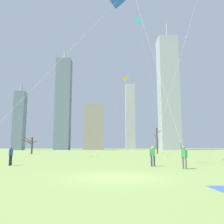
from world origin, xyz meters
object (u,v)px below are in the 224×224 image
object	(u,v)px
distant_kite_drifting_right_teal	(140,30)
bare_tree_leftmost	(31,144)
bare_tree_far_right_edge	(157,140)
kite_flyer_far_back_blue	(19,109)
bystander_strolling_midfield	(11,155)
kite_flyer_midfield_left_green	(170,112)
distant_kite_low_near_trees_yellow	(124,84)
kite_flyer_midfield_center_red	(169,100)

from	to	relation	value
distant_kite_drifting_right_teal	bare_tree_leftmost	bearing A→B (deg)	143.16
distant_kite_drifting_right_teal	bare_tree_far_right_edge	bearing A→B (deg)	70.03
distant_kite_drifting_right_teal	bare_tree_leftmost	xyz separation A→B (m)	(-21.84, 16.37, -18.67)
kite_flyer_far_back_blue	bystander_strolling_midfield	xyz separation A→B (m)	(-1.97, 4.25, -3.28)
bystander_strolling_midfield	bare_tree_far_right_edge	distance (m)	39.12
distant_kite_drifting_right_teal	bare_tree_far_right_edge	xyz separation A→B (m)	(6.42, 17.67, -17.72)
bystander_strolling_midfield	kite_flyer_midfield_left_green	bearing A→B (deg)	-11.82
distant_kite_low_near_trees_yellow	kite_flyer_midfield_center_red	bearing A→B (deg)	-86.67
kite_flyer_midfield_center_red	kite_flyer_far_back_blue	size ratio (longest dim) A/B	1.27
bystander_strolling_midfield	distant_kite_drifting_right_teal	distance (m)	28.93
bare_tree_leftmost	bare_tree_far_right_edge	xyz separation A→B (m)	(28.26, 1.30, 0.96)
kite_flyer_midfield_center_red	distant_kite_drifting_right_teal	size ratio (longest dim) A/B	0.86
distant_kite_drifting_right_teal	distant_kite_low_near_trees_yellow	xyz separation A→B (m)	(-2.23, 5.93, -7.55)
distant_kite_drifting_right_teal	kite_flyer_midfield_center_red	bearing A→B (deg)	-92.74
kite_flyer_far_back_blue	distant_kite_low_near_trees_yellow	bearing A→B (deg)	69.02
bare_tree_leftmost	kite_flyer_midfield_left_green	bearing A→B (deg)	-58.91
bystander_strolling_midfield	bare_tree_far_right_edge	bearing A→B (deg)	58.35
kite_flyer_midfield_left_green	distant_kite_drifting_right_teal	world-z (taller)	distant_kite_drifting_right_teal
distant_kite_drifting_right_teal	bystander_strolling_midfield	bearing A→B (deg)	-132.09
kite_flyer_far_back_blue	bystander_strolling_midfield	world-z (taller)	kite_flyer_far_back_blue
distant_kite_drifting_right_teal	kite_flyer_far_back_blue	bearing A→B (deg)	-121.39
kite_flyer_midfield_left_green	distant_kite_low_near_trees_yellow	distance (m)	25.90
bare_tree_far_right_edge	kite_flyer_far_back_blue	bearing A→B (deg)	-116.29
bystander_strolling_midfield	distant_kite_low_near_trees_yellow	distance (m)	27.49
kite_flyer_far_back_blue	distant_kite_drifting_right_teal	distance (m)	28.56
kite_flyer_midfield_center_red	distant_kite_drifting_right_teal	world-z (taller)	distant_kite_drifting_right_teal
bare_tree_leftmost	bare_tree_far_right_edge	distance (m)	28.31
kite_flyer_far_back_blue	bare_tree_far_right_edge	bearing A→B (deg)	63.71
kite_flyer_midfield_center_red	kite_flyer_far_back_blue	xyz separation A→B (m)	(-11.26, -2.11, -1.18)
kite_flyer_far_back_blue	bare_tree_leftmost	distance (m)	37.55
bystander_strolling_midfield	kite_flyer_far_back_blue	bearing A→B (deg)	-65.10
kite_flyer_midfield_center_red	bare_tree_leftmost	xyz separation A→B (m)	(-21.00, 34.09, -3.24)
bystander_strolling_midfield	distant_kite_low_near_trees_yellow	world-z (taller)	distant_kite_low_near_trees_yellow
kite_flyer_far_back_blue	distant_kite_drifting_right_teal	xyz separation A→B (m)	(12.10, 19.84, 16.61)
distant_kite_drifting_right_teal	bare_tree_leftmost	world-z (taller)	distant_kite_drifting_right_teal
kite_flyer_midfield_left_green	distant_kite_low_near_trees_yellow	bearing A→B (deg)	93.09
kite_flyer_midfield_left_green	kite_flyer_midfield_center_red	bearing A→B (deg)	83.72
bystander_strolling_midfield	bare_tree_leftmost	bearing A→B (deg)	103.66
kite_flyer_midfield_center_red	kite_flyer_midfield_left_green	bearing A→B (deg)	-96.28
distant_kite_drifting_right_teal	bare_tree_far_right_edge	world-z (taller)	distant_kite_drifting_right_teal
kite_flyer_far_back_blue	distant_kite_low_near_trees_yellow	xyz separation A→B (m)	(9.88, 25.77, 9.06)
kite_flyer_midfield_left_green	bare_tree_far_right_edge	xyz separation A→B (m)	(7.34, 36.01, -1.21)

